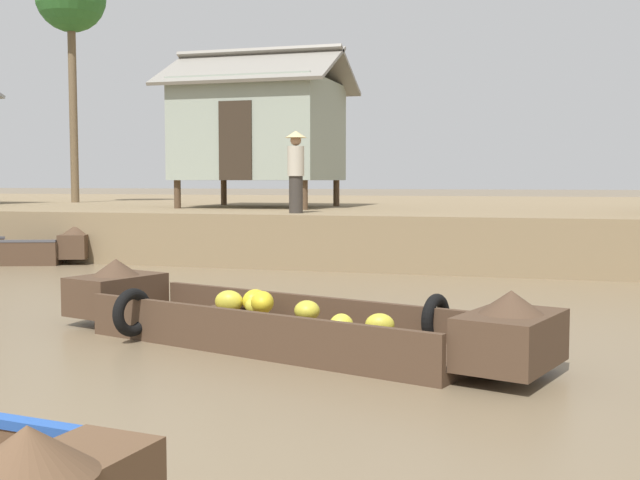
{
  "coord_description": "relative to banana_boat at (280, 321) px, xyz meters",
  "views": [
    {
      "loc": [
        3.85,
        -2.29,
        1.72
      ],
      "look_at": [
        1.25,
        6.54,
        1.03
      ],
      "focal_mm": 44.41,
      "sensor_mm": 36.0,
      "label": 1
    }
  ],
  "objects": [
    {
      "name": "ground_plane",
      "position": [
        -1.14,
        4.58,
        -0.27
      ],
      "size": [
        300.0,
        300.0,
        0.0
      ],
      "primitive_type": "plane",
      "color": "#726047"
    },
    {
      "name": "vendor_person",
      "position": [
        -2.29,
        7.51,
        1.73
      ],
      "size": [
        0.44,
        0.44,
        1.66
      ],
      "color": "#332D28",
      "rests_on": "riverbank_strip"
    },
    {
      "name": "palm_tree_mid",
      "position": [
        -11.24,
        13.27,
        6.83
      ],
      "size": [
        2.08,
        2.08,
        7.18
      ],
      "color": "brown",
      "rests_on": "riverbank_strip"
    },
    {
      "name": "riverbank_strip",
      "position": [
        -1.14,
        16.63,
        0.27
      ],
      "size": [
        160.0,
        20.0,
        1.07
      ],
      "primitive_type": "cube",
      "color": "#7F6B4C",
      "rests_on": "ground"
    },
    {
      "name": "stilt_house_mid_left",
      "position": [
        -4.27,
        10.73,
        2.75
      ],
      "size": [
        4.26,
        3.65,
        3.88
      ],
      "color": "#4C3826",
      "rests_on": "riverbank_strip"
    },
    {
      "name": "banana_boat",
      "position": [
        0.0,
        0.0,
        0.0
      ],
      "size": [
        5.73,
        2.73,
        0.78
      ],
      "color": "#473323",
      "rests_on": "ground"
    }
  ]
}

